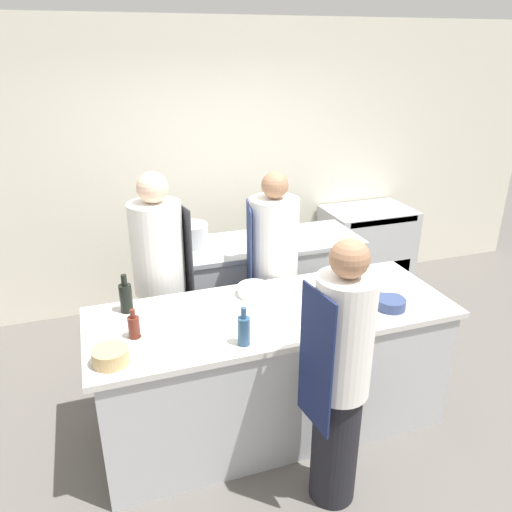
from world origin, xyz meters
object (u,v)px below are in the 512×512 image
(bowl_mixing_large, at_px, (391,304))
(bowl_wooden_salad, at_px, (111,356))
(chef_at_prep_near, at_px, (339,379))
(bottle_wine, at_px, (359,285))
(stockpot, at_px, (191,235))
(oven_range, at_px, (366,249))
(bottle_vinegar, at_px, (126,297))
(chef_at_stove, at_px, (161,283))
(bowl_ceramic_blue, at_px, (386,288))
(chef_at_pass_far, at_px, (273,276))
(bottle_olive_oil, at_px, (244,330))
(bowl_prep_small, at_px, (254,290))
(bottle_cooking_oil, at_px, (134,326))

(bowl_mixing_large, bearing_deg, bowl_wooden_salad, -178.82)
(chef_at_prep_near, relative_size, bottle_wine, 6.77)
(bowl_mixing_large, height_order, stockpot, stockpot)
(oven_range, relative_size, bottle_vinegar, 3.50)
(chef_at_stove, xyz_separation_m, bowl_ceramic_blue, (1.48, -0.79, 0.09))
(chef_at_prep_near, relative_size, stockpot, 5.55)
(bowl_mixing_large, xyz_separation_m, bowl_wooden_salad, (-1.81, -0.04, 0.01))
(chef_at_prep_near, bearing_deg, bowl_mixing_large, -59.31)
(bottle_wine, relative_size, bowl_mixing_large, 1.27)
(chef_at_pass_far, distance_m, bottle_olive_oil, 1.14)
(bowl_prep_small, distance_m, bowl_wooden_salad, 1.13)
(chef_at_stove, xyz_separation_m, bottle_vinegar, (-0.29, -0.49, 0.17))
(chef_at_pass_far, distance_m, bottle_cooking_oil, 1.35)
(chef_at_stove, distance_m, bowl_wooden_salad, 1.14)
(bottle_olive_oil, bearing_deg, chef_at_stove, 106.08)
(chef_at_pass_far, relative_size, bowl_ceramic_blue, 6.33)
(bottle_olive_oil, bearing_deg, oven_range, 45.09)
(chef_at_pass_far, relative_size, bowl_mixing_large, 8.68)
(chef_at_prep_near, bearing_deg, bowl_prep_small, 3.05)
(bowl_mixing_large, distance_m, stockpot, 1.86)
(oven_range, height_order, bottle_olive_oil, bottle_olive_oil)
(chef_at_pass_far, xyz_separation_m, stockpot, (-0.52, 0.67, 0.18))
(chef_at_pass_far, bearing_deg, bottle_vinegar, 120.17)
(bowl_wooden_salad, xyz_separation_m, stockpot, (0.79, 1.59, 0.05))
(bottle_cooking_oil, relative_size, bowl_mixing_large, 0.97)
(bottle_olive_oil, height_order, bowl_wooden_salad, bottle_olive_oil)
(oven_range, height_order, chef_at_pass_far, chef_at_pass_far)
(bottle_wine, xyz_separation_m, bottle_cooking_oil, (-1.52, -0.02, -0.02))
(bowl_ceramic_blue, bearing_deg, bottle_vinegar, 170.40)
(oven_range, distance_m, bottle_vinegar, 3.11)
(bottle_vinegar, bearing_deg, bowl_wooden_salad, -104.01)
(chef_at_stove, relative_size, bowl_ceramic_blue, 6.47)
(chef_at_prep_near, bearing_deg, bowl_wooden_salad, 62.07)
(bottle_olive_oil, height_order, bottle_vinegar, bottle_vinegar)
(bottle_cooking_oil, bearing_deg, bowl_prep_small, 18.76)
(bowl_wooden_salad, bearing_deg, bowl_ceramic_blue, 7.92)
(bowl_mixing_large, bearing_deg, bowl_prep_small, 149.08)
(bowl_ceramic_blue, bearing_deg, bottle_olive_oil, -164.50)
(chef_at_pass_far, distance_m, bowl_wooden_salad, 1.60)
(chef_at_pass_far, bearing_deg, bottle_olive_oil, 163.67)
(oven_range, relative_size, bottle_cooking_oil, 4.94)
(bowl_mixing_large, bearing_deg, chef_at_stove, 143.53)
(oven_range, distance_m, bowl_ceramic_blue, 2.04)
(stockpot, bearing_deg, bottle_cooking_oil, -115.06)
(chef_at_pass_far, relative_size, stockpot, 5.60)
(bottle_olive_oil, bearing_deg, bowl_wooden_salad, 175.73)
(chef_at_prep_near, height_order, bottle_olive_oil, chef_at_prep_near)
(bowl_mixing_large, bearing_deg, chef_at_pass_far, 119.60)
(bottle_olive_oil, xyz_separation_m, stockpot, (0.04, 1.64, 0.00))
(chef_at_pass_far, bearing_deg, bottle_wine, -137.85)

